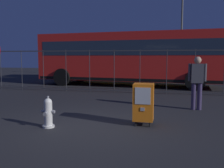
% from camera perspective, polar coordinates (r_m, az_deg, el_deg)
% --- Properties ---
extents(ground_plane, '(60.00, 60.00, 0.00)m').
position_cam_1_polar(ground_plane, '(6.15, -5.18, -9.48)').
color(ground_plane, '#262628').
extents(fire_hydrant, '(0.33, 0.31, 0.75)m').
position_cam_1_polar(fire_hydrant, '(6.12, -14.30, -6.34)').
color(fire_hydrant, silver).
rests_on(fire_hydrant, ground_plane).
extents(newspaper_box_primary, '(0.48, 0.42, 1.02)m').
position_cam_1_polar(newspaper_box_primary, '(6.12, 7.15, -4.10)').
color(newspaper_box_primary, black).
rests_on(newspaper_box_primary, ground_plane).
extents(pedestrian, '(0.55, 0.22, 1.67)m').
position_cam_1_polar(pedestrian, '(8.26, 18.76, 0.90)').
color(pedestrian, '#382D51').
rests_on(pedestrian, ground_plane).
extents(fence_barrier, '(18.03, 0.04, 2.00)m').
position_cam_1_polar(fence_barrier, '(11.63, 3.40, 2.98)').
color(fence_barrier, '#2D2D33').
rests_on(fence_barrier, ground_plane).
extents(bus_near, '(10.69, 3.57, 3.00)m').
position_cam_1_polar(bus_near, '(14.63, 3.87, 6.32)').
color(bus_near, red).
rests_on(bus_near, ground_plane).
extents(bus_far, '(10.75, 3.99, 3.00)m').
position_cam_1_polar(bus_far, '(19.07, 4.21, 6.26)').
color(bus_far, gold).
rests_on(bus_far, ground_plane).
extents(street_light_near_left, '(0.32, 0.32, 8.72)m').
position_cam_1_polar(street_light_near_left, '(20.45, 15.65, 15.16)').
color(street_light_near_left, '#4C4F54').
rests_on(street_light_near_left, ground_plane).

